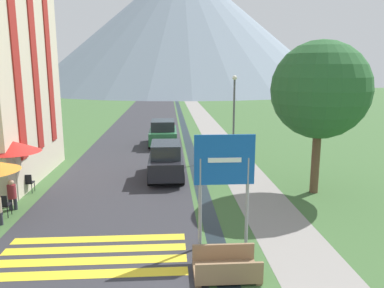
% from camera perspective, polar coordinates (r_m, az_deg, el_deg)
% --- Properties ---
extents(ground_plane, '(160.00, 160.00, 0.00)m').
position_cam_1_polar(ground_plane, '(26.83, -3.04, -0.15)').
color(ground_plane, '#3D6033').
extents(road, '(6.40, 60.00, 0.01)m').
position_cam_1_polar(road, '(36.75, -7.14, 2.91)').
color(road, '#2D2D33').
rests_on(road, ground_plane).
extents(footpath, '(2.20, 60.00, 0.01)m').
position_cam_1_polar(footpath, '(36.88, 2.38, 3.02)').
color(footpath, gray).
rests_on(footpath, ground_plane).
extents(drainage_channel, '(0.60, 60.00, 0.00)m').
position_cam_1_polar(drainage_channel, '(36.71, -1.35, 2.98)').
color(drainage_channel, black).
rests_on(drainage_channel, ground_plane).
extents(crosswalk_marking, '(5.44, 2.54, 0.01)m').
position_cam_1_polar(crosswalk_marking, '(11.75, -14.82, -16.03)').
color(crosswalk_marking, yellow).
rests_on(crosswalk_marking, ground_plane).
extents(mountain_distant, '(79.88, 79.88, 33.06)m').
position_cam_1_polar(mountain_distant, '(103.87, -1.43, 17.52)').
color(mountain_distant, gray).
rests_on(mountain_distant, ground_plane).
extents(road_sign, '(1.78, 0.11, 3.49)m').
position_cam_1_polar(road_sign, '(11.03, 4.94, -4.40)').
color(road_sign, gray).
rests_on(road_sign, ground_plane).
extents(footbridge, '(1.70, 1.10, 0.65)m').
position_cam_1_polar(footbridge, '(10.34, 5.21, -18.32)').
color(footbridge, '#846647').
rests_on(footbridge, ground_plane).
extents(parked_car_near, '(1.74, 3.94, 1.82)m').
position_cam_1_polar(parked_car_near, '(18.58, -4.00, -2.48)').
color(parked_car_near, black).
rests_on(parked_car_near, ground_plane).
extents(parked_car_far, '(1.99, 4.11, 1.82)m').
position_cam_1_polar(parked_car_far, '(26.62, -4.43, 1.74)').
color(parked_car_far, '#28663D').
rests_on(parked_car_far, ground_plane).
extents(cafe_chair_far_right, '(0.40, 0.40, 0.85)m').
position_cam_1_polar(cafe_chair_far_right, '(18.16, -24.75, -5.13)').
color(cafe_chair_far_right, black).
rests_on(cafe_chair_far_right, ground_plane).
extents(cafe_chair_far_left, '(0.40, 0.40, 0.85)m').
position_cam_1_polar(cafe_chair_far_left, '(17.90, -23.71, -5.27)').
color(cafe_chair_far_left, black).
rests_on(cafe_chair_far_left, ground_plane).
extents(cafe_chair_near_right, '(0.40, 0.40, 0.85)m').
position_cam_1_polar(cafe_chair_near_right, '(15.43, -26.84, -8.14)').
color(cafe_chair_near_right, black).
rests_on(cafe_chair_near_right, ground_plane).
extents(cafe_umbrella_middle_red, '(2.12, 2.12, 2.50)m').
position_cam_1_polar(cafe_umbrella_middle_red, '(16.62, -25.54, -0.37)').
color(cafe_umbrella_middle_red, '#B7B2A8').
rests_on(cafe_umbrella_middle_red, ground_plane).
extents(person_seated_near, '(0.32, 0.32, 1.21)m').
position_cam_1_polar(person_seated_near, '(16.03, -25.75, -6.75)').
color(person_seated_near, '#282833').
rests_on(person_seated_near, ground_plane).
extents(streetlamp, '(0.28, 0.28, 4.98)m').
position_cam_1_polar(streetlamp, '(22.60, 6.41, 5.25)').
color(streetlamp, '#515156').
rests_on(streetlamp, ground_plane).
extents(tree_by_path, '(4.11, 4.11, 6.55)m').
position_cam_1_polar(tree_by_path, '(16.69, 18.96, 7.78)').
color(tree_by_path, brown).
rests_on(tree_by_path, ground_plane).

